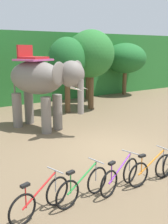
% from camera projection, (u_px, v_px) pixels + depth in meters
% --- Properties ---
extents(ground_plane, '(80.00, 80.00, 0.00)m').
position_uv_depth(ground_plane, '(112.00, 149.00, 9.95)').
color(ground_plane, brown).
extents(foliage_hedge, '(36.00, 6.00, 4.73)m').
position_uv_depth(foliage_hedge, '(1.00, 66.00, 19.58)').
color(foliage_hedge, '#28702D').
rests_on(foliage_hedge, ground).
extents(tree_center, '(2.12, 2.12, 4.25)m').
position_uv_depth(tree_center, '(67.00, 60.00, 15.04)').
color(tree_center, brown).
rests_on(tree_center, ground).
extents(tree_center_left, '(2.76, 2.76, 4.71)m').
position_uv_depth(tree_center_left, '(91.00, 54.00, 15.96)').
color(tree_center_left, brown).
rests_on(tree_center_left, ground).
extents(tree_far_right, '(3.13, 3.13, 4.73)m').
position_uv_depth(tree_far_right, '(88.00, 50.00, 19.07)').
color(tree_far_right, brown).
rests_on(tree_far_right, ground).
extents(tree_right, '(3.27, 3.27, 4.04)m').
position_uv_depth(tree_right, '(125.00, 58.00, 21.17)').
color(tree_right, brown).
rests_on(tree_right, ground).
extents(elephant, '(2.89, 4.19, 3.78)m').
position_uv_depth(elephant, '(41.00, 81.00, 12.01)').
color(elephant, slate).
rests_on(elephant, ground).
extents(bike_red, '(1.66, 0.62, 0.92)m').
position_uv_depth(bike_red, '(41.00, 199.00, 5.97)').
color(bike_red, black).
rests_on(bike_red, ground).
extents(bike_green, '(1.69, 0.52, 0.92)m').
position_uv_depth(bike_green, '(83.00, 186.00, 6.52)').
color(bike_green, black).
rests_on(bike_green, ground).
extents(bike_purple, '(1.67, 0.62, 0.92)m').
position_uv_depth(bike_purple, '(120.00, 176.00, 7.05)').
color(bike_purple, black).
rests_on(bike_purple, ground).
extents(bike_orange, '(1.71, 0.52, 0.92)m').
position_uv_depth(bike_orange, '(152.00, 169.00, 7.42)').
color(bike_orange, black).
rests_on(bike_orange, ground).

